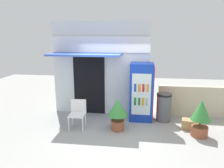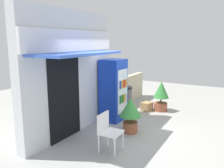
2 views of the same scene
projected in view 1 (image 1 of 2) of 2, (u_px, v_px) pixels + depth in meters
name	position (u px, v px, depth m)	size (l,w,h in m)	color
ground	(112.00, 131.00, 6.31)	(16.00, 16.00, 0.00)	#A3A39E
storefront_building	(100.00, 67.00, 7.46)	(3.34, 1.24, 3.21)	silver
drink_cooler	(141.00, 92.00, 6.99)	(0.76, 0.69, 1.90)	#1438B2
plastic_chair	(78.00, 112.00, 6.44)	(0.48, 0.46, 0.87)	white
potted_plant_near_shop	(118.00, 111.00, 6.29)	(0.58, 0.58, 0.95)	#995138
potted_plant_curbside	(201.00, 116.00, 5.90)	(0.54, 0.54, 1.05)	#995138
trash_bin	(164.00, 107.00, 6.98)	(0.48, 0.48, 0.92)	#595960
stone_boundary_wall	(200.00, 101.00, 7.35)	(2.80, 0.22, 1.07)	beige
cardboard_box	(188.00, 124.00, 6.45)	(0.37, 0.31, 0.29)	tan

